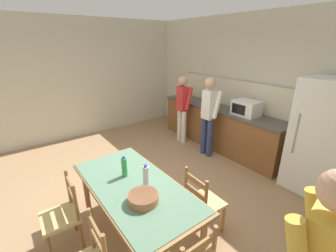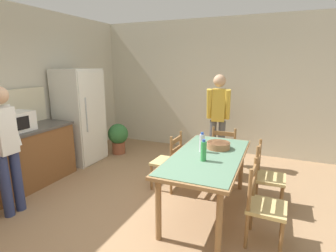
{
  "view_description": "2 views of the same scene",
  "coord_description": "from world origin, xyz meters",
  "px_view_note": "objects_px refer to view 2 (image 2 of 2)",
  "views": [
    {
      "loc": [
        2.59,
        -1.63,
        2.34
      ],
      "look_at": [
        0.13,
        0.2,
        1.18
      ],
      "focal_mm": 24.0,
      "sensor_mm": 36.0,
      "label": 1
    },
    {
      "loc": [
        -2.56,
        -1.44,
        1.94
      ],
      "look_at": [
        0.45,
        -0.14,
        1.16
      ],
      "focal_mm": 28.0,
      "sensor_mm": 36.0,
      "label": 2
    }
  ],
  "objects_px": {
    "microwave": "(14,122)",
    "bottle_off_centre": "(202,143)",
    "chair_side_near_right": "(267,177)",
    "chair_head_end": "(225,152)",
    "chair_side_near_left": "(263,206)",
    "serving_bowl": "(218,145)",
    "dining_table": "(208,161)",
    "chair_side_far_right": "(168,162)",
    "potted_plant": "(118,136)",
    "person_by_table": "(218,115)",
    "bottle_near_centre": "(204,151)",
    "refrigerator": "(80,116)",
    "person_at_counter": "(5,145)"
  },
  "relations": [
    {
      "from": "chair_side_near_left",
      "to": "chair_head_end",
      "type": "bearing_deg",
      "value": 26.66
    },
    {
      "from": "dining_table",
      "to": "chair_side_near_right",
      "type": "distance_m",
      "value": 0.88
    },
    {
      "from": "dining_table",
      "to": "serving_bowl",
      "type": "distance_m",
      "value": 0.35
    },
    {
      "from": "chair_head_end",
      "to": "person_by_table",
      "type": "bearing_deg",
      "value": -64.36
    },
    {
      "from": "chair_side_near_right",
      "to": "chair_side_far_right",
      "type": "bearing_deg",
      "value": 91.38
    },
    {
      "from": "chair_side_near_right",
      "to": "chair_head_end",
      "type": "height_order",
      "value": "same"
    },
    {
      "from": "bottle_off_centre",
      "to": "chair_side_near_left",
      "type": "relative_size",
      "value": 0.3
    },
    {
      "from": "bottle_near_centre",
      "to": "microwave",
      "type": "bearing_deg",
      "value": 96.52
    },
    {
      "from": "refrigerator",
      "to": "dining_table",
      "type": "relative_size",
      "value": 1.01
    },
    {
      "from": "refrigerator",
      "to": "chair_head_end",
      "type": "distance_m",
      "value": 2.89
    },
    {
      "from": "chair_side_far_right",
      "to": "person_at_counter",
      "type": "xyz_separation_m",
      "value": [
        -1.48,
        1.6,
        0.5
      ]
    },
    {
      "from": "microwave",
      "to": "serving_bowl",
      "type": "bearing_deg",
      "value": -73.33
    },
    {
      "from": "refrigerator",
      "to": "microwave",
      "type": "relative_size",
      "value": 3.7
    },
    {
      "from": "microwave",
      "to": "bottle_near_centre",
      "type": "height_order",
      "value": "microwave"
    },
    {
      "from": "refrigerator",
      "to": "bottle_off_centre",
      "type": "bearing_deg",
      "value": -105.31
    },
    {
      "from": "bottle_off_centre",
      "to": "chair_side_near_left",
      "type": "xyz_separation_m",
      "value": [
        -0.49,
        -0.84,
        -0.47
      ]
    },
    {
      "from": "chair_side_near_right",
      "to": "chair_side_far_right",
      "type": "distance_m",
      "value": 1.46
    },
    {
      "from": "dining_table",
      "to": "bottle_near_centre",
      "type": "bearing_deg",
      "value": -179.55
    },
    {
      "from": "refrigerator",
      "to": "person_by_table",
      "type": "distance_m",
      "value": 2.72
    },
    {
      "from": "serving_bowl",
      "to": "chair_side_far_right",
      "type": "height_order",
      "value": "chair_side_far_right"
    },
    {
      "from": "microwave",
      "to": "chair_side_near_left",
      "type": "distance_m",
      "value": 3.64
    },
    {
      "from": "potted_plant",
      "to": "microwave",
      "type": "bearing_deg",
      "value": 167.68
    },
    {
      "from": "chair_head_end",
      "to": "person_by_table",
      "type": "distance_m",
      "value": 0.81
    },
    {
      "from": "chair_head_end",
      "to": "chair_side_near_left",
      "type": "bearing_deg",
      "value": 114.95
    },
    {
      "from": "serving_bowl",
      "to": "chair_side_near_left",
      "type": "xyz_separation_m",
      "value": [
        -0.72,
        -0.67,
        -0.4
      ]
    },
    {
      "from": "person_at_counter",
      "to": "bottle_off_centre",
      "type": "bearing_deg",
      "value": -152.26
    },
    {
      "from": "chair_side_near_left",
      "to": "person_by_table",
      "type": "distance_m",
      "value": 2.44
    },
    {
      "from": "chair_side_near_left",
      "to": "chair_side_far_right",
      "type": "relative_size",
      "value": 1.0
    },
    {
      "from": "bottle_near_centre",
      "to": "chair_side_near_right",
      "type": "xyz_separation_m",
      "value": [
        0.64,
        -0.72,
        -0.47
      ]
    },
    {
      "from": "chair_head_end",
      "to": "person_by_table",
      "type": "xyz_separation_m",
      "value": [
        0.55,
        0.26,
        0.54
      ]
    },
    {
      "from": "dining_table",
      "to": "potted_plant",
      "type": "relative_size",
      "value": 2.74
    },
    {
      "from": "chair_side_near_left",
      "to": "chair_head_end",
      "type": "height_order",
      "value": "same"
    },
    {
      "from": "chair_side_near_right",
      "to": "person_by_table",
      "type": "height_order",
      "value": "person_by_table"
    },
    {
      "from": "microwave",
      "to": "dining_table",
      "type": "bearing_deg",
      "value": -79.01
    },
    {
      "from": "person_at_counter",
      "to": "microwave",
      "type": "bearing_deg",
      "value": -45.35
    },
    {
      "from": "microwave",
      "to": "chair_side_far_right",
      "type": "bearing_deg",
      "value": -65.72
    },
    {
      "from": "serving_bowl",
      "to": "chair_side_far_right",
      "type": "distance_m",
      "value": 0.89
    },
    {
      "from": "dining_table",
      "to": "refrigerator",
      "type": "bearing_deg",
      "value": 73.57
    },
    {
      "from": "refrigerator",
      "to": "bottle_off_centre",
      "type": "xyz_separation_m",
      "value": [
        -0.75,
        -2.72,
        -0.01
      ]
    },
    {
      "from": "refrigerator",
      "to": "bottle_off_centre",
      "type": "relative_size",
      "value": 6.86
    },
    {
      "from": "microwave",
      "to": "bottle_off_centre",
      "type": "xyz_separation_m",
      "value": [
        0.64,
        -2.74,
        -0.18
      ]
    },
    {
      "from": "serving_bowl",
      "to": "chair_side_near_left",
      "type": "distance_m",
      "value": 1.06
    },
    {
      "from": "chair_side_near_left",
      "to": "chair_side_near_right",
      "type": "relative_size",
      "value": 1.0
    },
    {
      "from": "bottle_near_centre",
      "to": "chair_side_near_left",
      "type": "height_order",
      "value": "bottle_near_centre"
    },
    {
      "from": "serving_bowl",
      "to": "chair_head_end",
      "type": "xyz_separation_m",
      "value": [
        0.88,
        0.07,
        -0.4
      ]
    },
    {
      "from": "chair_side_near_left",
      "to": "person_at_counter",
      "type": "xyz_separation_m",
      "value": [
        -0.68,
        3.06,
        0.5
      ]
    },
    {
      "from": "bottle_near_centre",
      "to": "chair_side_near_left",
      "type": "bearing_deg",
      "value": -103.44
    },
    {
      "from": "person_by_table",
      "to": "chair_head_end",
      "type": "bearing_deg",
      "value": 16.79
    },
    {
      "from": "serving_bowl",
      "to": "potted_plant",
      "type": "bearing_deg",
      "value": 64.49
    },
    {
      "from": "person_by_table",
      "to": "chair_side_far_right",
      "type": "bearing_deg",
      "value": -27.62
    }
  ]
}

